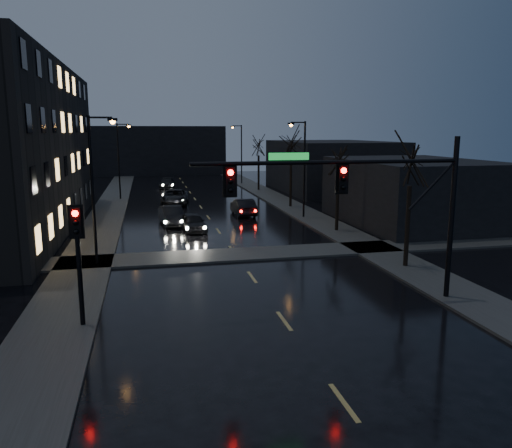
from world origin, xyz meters
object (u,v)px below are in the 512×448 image
oncoming_car_b (172,216)px  oncoming_car_c (175,197)px  lead_car (243,207)px  oncoming_car_a (193,222)px  oncoming_car_d (167,183)px

oncoming_car_b → oncoming_car_c: (0.86, 11.14, 0.03)m
oncoming_car_b → lead_car: bearing=20.3°
oncoming_car_c → oncoming_car_b: bearing=-86.6°
lead_car → oncoming_car_c: bearing=-56.4°
oncoming_car_c → lead_car: 9.53m
oncoming_car_a → lead_car: (4.91, 6.10, 0.07)m
oncoming_car_b → oncoming_car_c: size_ratio=0.81×
oncoming_car_a → oncoming_car_b: oncoming_car_b is taller
oncoming_car_c → oncoming_car_a: bearing=-80.1°
oncoming_car_d → lead_car: size_ratio=0.99×
oncoming_car_b → lead_car: 7.10m
oncoming_car_b → oncoming_car_c: oncoming_car_c is taller
lead_car → oncoming_car_d: bearing=-77.3°
oncoming_car_a → oncoming_car_b: (-1.37, 2.80, 0.06)m
oncoming_car_b → oncoming_car_a: bearing=-71.3°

